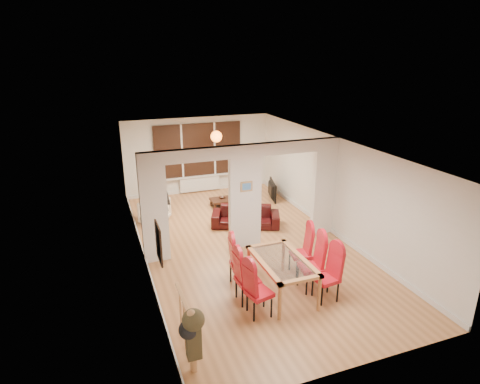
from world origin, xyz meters
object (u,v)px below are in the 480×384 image
dining_chair_rb (311,264)px  dining_chair_rc (301,251)px  sofa (246,217)px  television (270,190)px  dining_chair_ra (326,275)px  coffee_table (228,202)px  bottle (230,195)px  bowl (222,197)px  dining_table (282,276)px  armchair (155,211)px  dining_chair_la (259,289)px  dining_chair_lc (241,261)px  person (161,190)px  dining_chair_lb (248,276)px

dining_chair_rb → dining_chair_rc: dining_chair_rb is taller
sofa → television: bearing=71.6°
dining_chair_ra → coffee_table: dining_chair_ra is taller
dining_chair_ra → dining_chair_rb: (-0.08, 0.43, 0.02)m
dining_chair_ra → bottle: (-0.10, 5.47, -0.16)m
dining_chair_ra → television: dining_chair_ra is taller
coffee_table → bottle: bearing=-44.1°
television → bowl: bearing=107.4°
bottle → bowl: bottle is taller
television → coffee_table: 1.53m
dining_table → television: bearing=68.2°
armchair → television: armchair is taller
dining_chair_la → dining_chair_lc: (0.04, 1.06, 0.01)m
dining_chair_ra → person: person is taller
dining_chair_la → dining_chair_rc: 1.78m
television → dining_chair_rc: bearing=178.6°
dining_chair_lc → dining_chair_rc: bearing=6.5°
television → coffee_table: bearing=110.3°
dining_chair_lc → armchair: size_ratio=1.48×
dining_chair_lc → armchair: (-1.17, 3.99, -0.21)m
dining_chair_rc → armchair: bearing=133.7°
dining_chair_rb → coffee_table: bearing=99.5°
dining_chair_rb → armchair: 5.23m
dining_chair_ra → bottle: dining_chair_ra is taller
armchair → person: person is taller
armchair → coffee_table: 2.44m
dining_chair_rb → television: bearing=83.3°
sofa → bowl: 1.72m
dining_chair_la → dining_chair_ra: (1.41, 0.00, 0.01)m
armchair → dining_chair_lb: bearing=-44.4°
dining_chair_rc → bottle: bearing=102.6°
dining_table → sofa: 3.44m
dining_chair_ra → armchair: bearing=109.1°
dining_chair_rc → bottle: (-0.12, 4.41, -0.15)m
person → dining_chair_lc: bearing=12.3°
dining_table → bottle: 5.03m
dining_chair_rc → dining_table: bearing=-130.7°
sofa → television: 2.36m
sofa → bottle: bearing=109.4°
sofa → dining_chair_ra: bearing=-64.9°
dining_chair_lb → dining_chair_ra: bearing=-20.5°
dining_chair_lb → bottle: 5.18m
dining_chair_rb → television: size_ratio=1.07×
dining_chair_lb → dining_chair_rc: 1.59m
dining_chair_lc → coffee_table: dining_chair_lc is taller
dining_chair_rb → bowl: bearing=101.4°
dining_chair_lc → television: (2.72, 4.61, -0.24)m
dining_chair_ra → coffee_table: (-0.15, 5.52, -0.41)m
dining_chair_rb → bowl: (-0.24, 5.15, -0.28)m
armchair → bottle: (2.43, 0.42, 0.05)m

